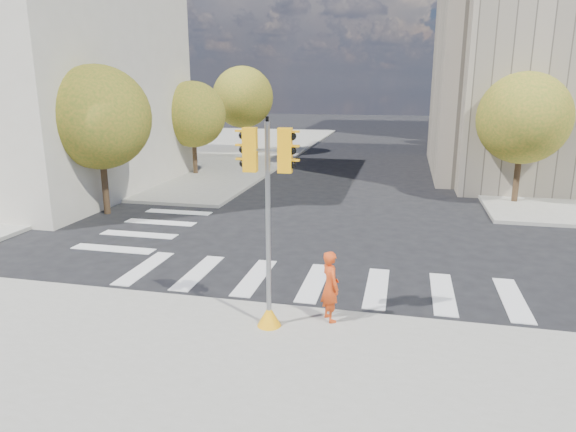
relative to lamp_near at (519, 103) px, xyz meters
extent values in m
plane|color=black|center=(-8.00, -14.00, -4.58)|extent=(160.00, 160.00, 0.00)
cube|color=gray|center=(-28.00, 12.00, -4.50)|extent=(28.00, 40.00, 0.15)
cube|color=#A0937F|center=(1.00, 1.00, 2.42)|extent=(8.00, 8.00, 14.00)
cylinder|color=#382616|center=(-18.50, -10.00, -3.35)|extent=(0.28, 0.28, 2.45)
sphere|color=#46661D|center=(-18.50, -10.00, -0.37)|extent=(4.40, 4.40, 4.40)
cylinder|color=#382616|center=(-18.50, 0.00, -3.49)|extent=(0.28, 0.28, 2.17)
sphere|color=#46661D|center=(-18.50, 0.00, -0.81)|extent=(4.00, 4.00, 4.00)
cylinder|color=#382616|center=(-18.50, 10.00, -3.27)|extent=(0.28, 0.28, 2.62)
sphere|color=#46661D|center=(-18.50, 10.00, -0.03)|extent=(4.80, 4.80, 4.80)
cylinder|color=#382616|center=(-0.50, -4.00, -3.39)|extent=(0.28, 0.28, 2.38)
sphere|color=#46661D|center=(-0.50, -4.00, -0.52)|extent=(4.20, 4.20, 4.20)
cylinder|color=#382616|center=(-0.50, 8.00, -3.32)|extent=(0.28, 0.28, 2.52)
sphere|color=#46661D|center=(-0.50, 8.00, -0.22)|extent=(4.60, 4.60, 4.60)
cylinder|color=#382616|center=(-0.50, 20.00, -3.44)|extent=(0.28, 0.28, 2.27)
sphere|color=#46661D|center=(-0.50, 20.00, -0.70)|extent=(4.00, 4.00, 4.00)
cylinder|color=black|center=(0.00, 0.00, -0.43)|extent=(0.12, 0.12, 8.00)
cube|color=black|center=(0.00, 0.00, 3.57)|extent=(0.35, 0.18, 0.22)
cylinder|color=black|center=(0.00, 14.00, -0.43)|extent=(0.12, 0.12, 8.00)
cube|color=black|center=(0.00, 14.00, 3.57)|extent=(0.35, 0.18, 0.22)
cone|color=#FBA60D|center=(-8.60, -19.21, -4.18)|extent=(0.56, 0.56, 0.50)
cylinder|color=gray|center=(-8.60, -19.21, -2.08)|extent=(0.11, 0.11, 4.69)
cylinder|color=black|center=(-8.60, -19.21, 0.31)|extent=(0.07, 0.07, 0.12)
cylinder|color=gray|center=(-8.60, -19.21, -0.34)|extent=(0.90, 0.12, 0.06)
cube|color=#FBA60D|center=(-8.98, -19.24, -0.34)|extent=(0.31, 0.24, 0.95)
cube|color=#FBA60D|center=(-8.22, -19.19, -0.34)|extent=(0.31, 0.24, 0.95)
imported|color=#D74214|center=(-7.27, -18.60, -3.57)|extent=(0.69, 0.75, 1.72)
camera|label=1|loc=(-5.74, -29.77, 1.05)|focal=32.00mm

